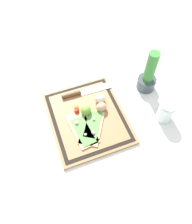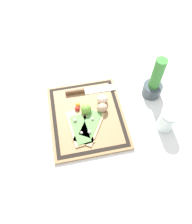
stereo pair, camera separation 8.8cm
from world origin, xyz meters
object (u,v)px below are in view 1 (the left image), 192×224
(cherry_tomato_red, at_px, (77,111))
(egg_pink, at_px, (100,99))
(pizza_slice_far, at_px, (92,127))
(egg_brown, at_px, (101,107))
(cherry_tomato_yellow, at_px, (76,107))
(pizza_slice_near, at_px, (82,129))
(sauce_jar, at_px, (166,112))
(knife, at_px, (78,93))
(lime, at_px, (86,110))
(herb_pot, at_px, (148,77))

(cherry_tomato_red, bearing_deg, egg_pink, 101.23)
(pizza_slice_far, relative_size, egg_brown, 3.90)
(egg_pink, distance_m, cherry_tomato_yellow, 0.13)
(pizza_slice_near, xyz_separation_m, pizza_slice_far, (0.00, 0.05, 0.00))
(cherry_tomato_yellow, relative_size, sauce_jar, 0.20)
(pizza_slice_near, height_order, knife, pizza_slice_near)
(cherry_tomato_yellow, bearing_deg, pizza_slice_far, 16.87)
(pizza_slice_far, height_order, lime, lime)
(pizza_slice_far, xyz_separation_m, cherry_tomato_red, (-0.10, -0.04, 0.01))
(pizza_slice_near, distance_m, cherry_tomato_yellow, 0.12)
(pizza_slice_near, xyz_separation_m, egg_pink, (-0.12, 0.14, 0.02))
(egg_brown, xyz_separation_m, lime, (-0.01, -0.08, 0.00))
(knife, height_order, sauce_jar, sauce_jar)
(lime, relative_size, herb_pot, 0.21)
(pizza_slice_near, relative_size, pizza_slice_far, 0.99)
(egg_brown, bearing_deg, sauce_jar, 63.27)
(knife, distance_m, herb_pot, 0.36)
(knife, bearing_deg, pizza_slice_far, 0.10)
(egg_pink, xyz_separation_m, cherry_tomato_yellow, (0.00, -0.12, -0.01))
(herb_pot, bearing_deg, egg_pink, -86.89)
(cherry_tomato_red, bearing_deg, lime, 68.06)
(pizza_slice_near, relative_size, cherry_tomato_yellow, 8.88)
(knife, height_order, egg_brown, egg_brown)
(egg_brown, bearing_deg, knife, -150.19)
(egg_pink, height_order, cherry_tomato_yellow, egg_pink)
(pizza_slice_far, bearing_deg, cherry_tomato_red, -156.46)
(pizza_slice_far, distance_m, knife, 0.21)
(knife, height_order, egg_pink, egg_pink)
(egg_pink, bearing_deg, cherry_tomato_yellow, -89.52)
(knife, distance_m, cherry_tomato_red, 0.12)
(egg_pink, distance_m, cherry_tomato_red, 0.13)
(pizza_slice_far, distance_m, egg_pink, 0.15)
(pizza_slice_far, distance_m, cherry_tomato_yellow, 0.13)
(pizza_slice_far, bearing_deg, sauce_jar, 80.13)
(egg_brown, distance_m, lime, 0.08)
(egg_brown, distance_m, cherry_tomato_red, 0.12)
(herb_pot, height_order, sauce_jar, herb_pot)
(egg_pink, xyz_separation_m, cherry_tomato_red, (0.03, -0.13, -0.01))
(egg_pink, height_order, herb_pot, herb_pot)
(lime, height_order, sauce_jar, sauce_jar)
(pizza_slice_near, height_order, egg_brown, egg_brown)
(pizza_slice_far, relative_size, cherry_tomato_red, 8.05)
(cherry_tomato_red, height_order, sauce_jar, sauce_jar)
(knife, height_order, cherry_tomato_yellow, cherry_tomato_yellow)
(lime, bearing_deg, pizza_slice_far, 1.65)
(pizza_slice_far, xyz_separation_m, lime, (-0.08, -0.00, 0.02))
(pizza_slice_near, height_order, egg_pink, egg_pink)
(pizza_slice_far, relative_size, sauce_jar, 1.83)
(pizza_slice_far, height_order, sauce_jar, sauce_jar)
(pizza_slice_far, height_order, egg_brown, egg_brown)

